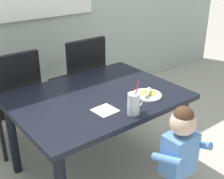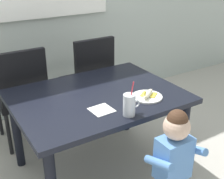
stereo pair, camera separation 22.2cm
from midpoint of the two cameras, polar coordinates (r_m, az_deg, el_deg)
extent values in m
plane|color=#B7B2A8|center=(2.66, -5.10, -14.93)|extent=(24.00, 24.00, 0.00)
cube|color=black|center=(2.29, -5.73, -1.57)|extent=(1.27, 0.96, 0.04)
cylinder|color=black|center=(2.52, 10.59, -8.50)|extent=(0.07, 0.07, 0.66)
cylinder|color=black|center=(2.60, -20.87, -8.74)|extent=(0.07, 0.07, 0.66)
cylinder|color=black|center=(3.03, -0.71, -2.08)|extent=(0.07, 0.07, 0.66)
cube|color=black|center=(2.91, -20.73, -2.37)|extent=(0.44, 0.44, 0.06)
cube|color=black|center=(2.62, -20.18, 1.32)|extent=(0.42, 0.05, 0.48)
cylinder|color=black|center=(3.23, -18.03, -4.05)|extent=(0.04, 0.04, 0.42)
cylinder|color=black|center=(2.91, -15.28, -6.95)|extent=(0.04, 0.04, 0.42)
cylinder|color=black|center=(2.82, -22.40, -9.16)|extent=(0.04, 0.04, 0.42)
cube|color=black|center=(3.16, -8.72, 1.16)|extent=(0.44, 0.44, 0.06)
cube|color=black|center=(2.90, -7.07, 4.83)|extent=(0.42, 0.05, 0.48)
cylinder|color=black|center=(3.49, -7.34, -0.72)|extent=(0.04, 0.04, 0.42)
cylinder|color=black|center=(3.34, -12.92, -2.42)|extent=(0.04, 0.04, 0.42)
cylinder|color=black|center=(3.20, -3.80, -3.01)|extent=(0.04, 0.04, 0.42)
cylinder|color=black|center=(3.03, -9.74, -5.01)|extent=(0.04, 0.04, 0.42)
cube|color=#598CD1|center=(2.03, 9.70, -12.11)|extent=(0.22, 0.15, 0.30)
sphere|color=beige|center=(1.90, 10.20, -6.39)|extent=(0.17, 0.17, 0.17)
sphere|color=#472D1E|center=(1.87, 10.31, -5.17)|extent=(0.13, 0.13, 0.13)
cylinder|color=#598CD1|center=(1.91, 7.28, -13.30)|extent=(0.05, 0.24, 0.13)
cylinder|color=#598CD1|center=(2.09, 12.83, -10.17)|extent=(0.05, 0.24, 0.13)
cylinder|color=silver|center=(1.97, 0.95, -2.87)|extent=(0.08, 0.08, 0.15)
cylinder|color=#B2D184|center=(1.99, 0.95, -3.63)|extent=(0.07, 0.07, 0.08)
torus|color=silver|center=(2.01, 2.24, -2.59)|extent=(0.06, 0.01, 0.06)
cylinder|color=#E5333F|center=(1.94, 1.26, -1.10)|extent=(0.01, 0.06, 0.22)
cylinder|color=white|center=(2.26, 3.88, -1.14)|extent=(0.23, 0.23, 0.01)
ellipsoid|color=#F4EAC6|center=(2.24, 4.06, -0.57)|extent=(0.17, 0.13, 0.04)
cube|color=yellow|center=(2.27, 5.09, -0.77)|extent=(0.09, 0.08, 0.01)
cube|color=yellow|center=(2.28, 3.25, -0.63)|extent=(0.09, 0.08, 0.01)
cylinder|color=yellow|center=(2.16, 3.59, -0.57)|extent=(0.03, 0.02, 0.03)
cube|color=white|center=(2.05, -4.46, -4.09)|extent=(0.16, 0.16, 0.00)
camera|label=1|loc=(0.11, -92.86, -1.30)|focal=47.67mm
camera|label=2|loc=(0.11, 87.14, 1.30)|focal=47.67mm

